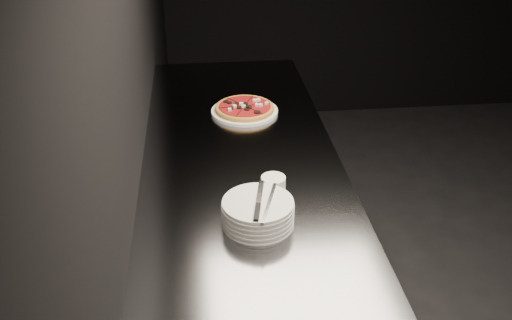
{
  "coord_description": "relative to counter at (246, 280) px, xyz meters",
  "views": [
    {
      "loc": [
        -2.28,
        -1.71,
        1.98
      ],
      "look_at": [
        -2.08,
        0.1,
        0.94
      ],
      "focal_mm": 40.0,
      "sensor_mm": 36.0,
      "label": 1
    }
  ],
  "objects": [
    {
      "name": "plate_stack",
      "position": [
        0.02,
        -0.26,
        0.5
      ],
      "size": [
        0.22,
        0.22,
        0.08
      ],
      "color": "white",
      "rests_on": "counter"
    },
    {
      "name": "cutlery",
      "position": [
        0.03,
        -0.28,
        0.55
      ],
      "size": [
        0.12,
        0.23,
        0.01
      ],
      "rotation": [
        0.0,
        0.0,
        -0.2
      ],
      "color": "#B2B4B9",
      "rests_on": "plate_stack"
    },
    {
      "name": "ramekin",
      "position": [
        0.09,
        -0.11,
        0.5
      ],
      "size": [
        0.08,
        0.08,
        0.07
      ],
      "color": "white",
      "rests_on": "counter"
    },
    {
      "name": "counter",
      "position": [
        0.0,
        0.0,
        0.0
      ],
      "size": [
        0.74,
        2.44,
        0.92
      ],
      "color": "slate",
      "rests_on": "floor"
    },
    {
      "name": "pizza_tomato",
      "position": [
        0.05,
        0.56,
        0.48
      ],
      "size": [
        0.29,
        0.29,
        0.03
      ],
      "rotation": [
        0.0,
        0.0,
        0.12
      ],
      "color": "white",
      "rests_on": "counter"
    },
    {
      "name": "wall_left",
      "position": [
        -0.37,
        0.0,
        0.94
      ],
      "size": [
        0.02,
        5.0,
        2.8
      ],
      "primitive_type": "cube",
      "color": "black",
      "rests_on": "floor"
    }
  ]
}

